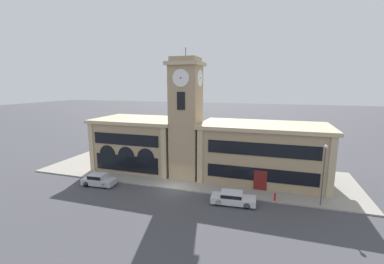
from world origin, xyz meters
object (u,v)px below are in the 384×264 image
parked_car_near (98,180)px  fire_hydrant (275,197)px  parked_car_mid (233,198)px  street_lamp (324,167)px

parked_car_near → fire_hydrant: size_ratio=4.82×
parked_car_mid → street_lamp: size_ratio=0.74×
parked_car_mid → street_lamp: 9.76m
parked_car_near → street_lamp: (25.66, 2.17, 3.54)m
street_lamp → fire_hydrant: bearing=-176.5°
parked_car_near → parked_car_mid: 16.85m
parked_car_mid → fire_hydrant: parked_car_mid is taller
parked_car_near → fire_hydrant: 21.21m
street_lamp → fire_hydrant: (-4.54, -0.28, -3.74)m
fire_hydrant → street_lamp: bearing=3.5°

